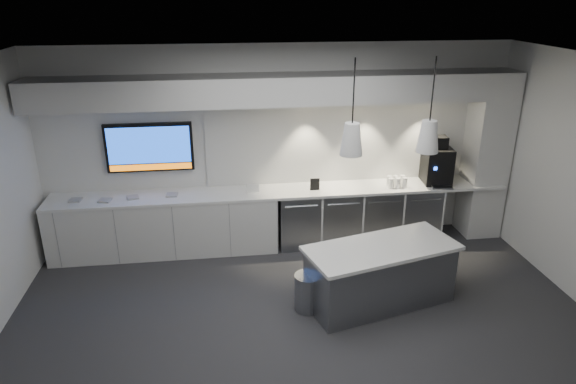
{
  "coord_description": "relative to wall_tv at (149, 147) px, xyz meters",
  "views": [
    {
      "loc": [
        -0.87,
        -4.92,
        3.68
      ],
      "look_at": [
        -0.05,
        1.1,
        1.29
      ],
      "focal_mm": 32.0,
      "sensor_mm": 36.0,
      "label": 1
    }
  ],
  "objects": [
    {
      "name": "floor",
      "position": [
        1.9,
        -2.45,
        -1.56
      ],
      "size": [
        7.0,
        7.0,
        0.0
      ],
      "primitive_type": "plane",
      "color": "#2C2C2F",
      "rests_on": "ground"
    },
    {
      "name": "ceiling",
      "position": [
        1.9,
        -2.45,
        1.44
      ],
      "size": [
        7.0,
        7.0,
        0.0
      ],
      "primitive_type": "plane",
      "rotation": [
        3.14,
        0.0,
        0.0
      ],
      "color": "black",
      "rests_on": "wall_back"
    },
    {
      "name": "wall_back",
      "position": [
        1.9,
        0.05,
        -0.06
      ],
      "size": [
        7.0,
        0.0,
        7.0
      ],
      "primitive_type": "plane",
      "rotation": [
        1.57,
        0.0,
        0.0
      ],
      "color": "silver",
      "rests_on": "floor"
    },
    {
      "name": "wall_front",
      "position": [
        1.9,
        -4.95,
        -0.06
      ],
      "size": [
        7.0,
        0.0,
        7.0
      ],
      "primitive_type": "plane",
      "rotation": [
        -1.57,
        0.0,
        0.0
      ],
      "color": "silver",
      "rests_on": "floor"
    },
    {
      "name": "back_counter",
      "position": [
        1.9,
        -0.27,
        -0.68
      ],
      "size": [
        6.8,
        0.65,
        0.04
      ],
      "primitive_type": "cube",
      "color": "white",
      "rests_on": "left_base_cabinets"
    },
    {
      "name": "left_base_cabinets",
      "position": [
        0.15,
        -0.27,
        -1.13
      ],
      "size": [
        3.3,
        0.63,
        0.86
      ],
      "primitive_type": "cube",
      "color": "silver",
      "rests_on": "floor"
    },
    {
      "name": "fridge_unit_a",
      "position": [
        2.15,
        -0.27,
        -1.13
      ],
      "size": [
        0.6,
        0.61,
        0.85
      ],
      "primitive_type": "cube",
      "color": "gray",
      "rests_on": "floor"
    },
    {
      "name": "fridge_unit_b",
      "position": [
        2.78,
        -0.27,
        -1.13
      ],
      "size": [
        0.6,
        0.61,
        0.85
      ],
      "primitive_type": "cube",
      "color": "gray",
      "rests_on": "floor"
    },
    {
      "name": "fridge_unit_c",
      "position": [
        3.41,
        -0.27,
        -1.13
      ],
      "size": [
        0.6,
        0.61,
        0.85
      ],
      "primitive_type": "cube",
      "color": "gray",
      "rests_on": "floor"
    },
    {
      "name": "fridge_unit_d",
      "position": [
        4.04,
        -0.27,
        -1.13
      ],
      "size": [
        0.6,
        0.61,
        0.85
      ],
      "primitive_type": "cube",
      "color": "gray",
      "rests_on": "floor"
    },
    {
      "name": "backsplash",
      "position": [
        3.1,
        0.03,
        -0.01
      ],
      "size": [
        4.6,
        0.03,
        1.3
      ],
      "primitive_type": "cube",
      "color": "silver",
      "rests_on": "wall_back"
    },
    {
      "name": "soffit",
      "position": [
        1.9,
        -0.25,
        0.84
      ],
      "size": [
        6.9,
        0.6,
        0.4
      ],
      "primitive_type": "cube",
      "color": "silver",
      "rests_on": "wall_back"
    },
    {
      "name": "column",
      "position": [
        5.1,
        -0.25,
        -0.26
      ],
      "size": [
        0.55,
        0.55,
        2.6
      ],
      "primitive_type": "cube",
      "color": "silver",
      "rests_on": "floor"
    },
    {
      "name": "wall_tv",
      "position": [
        0.0,
        0.0,
        0.0
      ],
      "size": [
        1.25,
        0.07,
        0.72
      ],
      "color": "black",
      "rests_on": "wall_back"
    },
    {
      "name": "island",
      "position": [
        2.91,
        -2.02,
        -1.16
      ],
      "size": [
        2.01,
        1.25,
        0.79
      ],
      "rotation": [
        0.0,
        0.0,
        0.26
      ],
      "color": "gray",
      "rests_on": "floor"
    },
    {
      "name": "bin",
      "position": [
        2.0,
        -2.05,
        -1.32
      ],
      "size": [
        0.42,
        0.42,
        0.47
      ],
      "primitive_type": "cylinder",
      "rotation": [
        0.0,
        0.0,
        0.32
      ],
      "color": "gray",
      "rests_on": "floor"
    },
    {
      "name": "coffee_machine",
      "position": [
        4.31,
        -0.25,
        -0.36
      ],
      "size": [
        0.45,
        0.61,
        0.73
      ],
      "rotation": [
        0.0,
        0.0,
        -0.11
      ],
      "color": "black",
      "rests_on": "back_counter"
    },
    {
      "name": "sign_black",
      "position": [
        2.39,
        -0.33,
        -0.57
      ],
      "size": [
        0.14,
        0.02,
        0.18
      ],
      "primitive_type": "cube",
      "rotation": [
        0.0,
        0.0,
        -0.02
      ],
      "color": "black",
      "rests_on": "back_counter"
    },
    {
      "name": "sign_white",
      "position": [
        1.47,
        -0.31,
        -0.59
      ],
      "size": [
        0.18,
        0.04,
        0.14
      ],
      "primitive_type": "cube",
      "rotation": [
        0.0,
        0.0,
        0.12
      ],
      "color": "white",
      "rests_on": "back_counter"
    },
    {
      "name": "cup_cluster",
      "position": [
        3.65,
        -0.36,
        -0.58
      ],
      "size": [
        0.29,
        0.18,
        0.16
      ],
      "primitive_type": null,
      "color": "white",
      "rests_on": "back_counter"
    },
    {
      "name": "tray_a",
      "position": [
        -1.05,
        -0.3,
        -0.65
      ],
      "size": [
        0.17,
        0.17,
        0.02
      ],
      "primitive_type": "cube",
      "rotation": [
        0.0,
        0.0,
        -0.08
      ],
      "color": "#9F9F9F",
      "rests_on": "back_counter"
    },
    {
      "name": "tray_b",
      "position": [
        -0.64,
        -0.37,
        -0.65
      ],
      "size": [
        0.19,
        0.19,
        0.02
      ],
      "primitive_type": "cube",
      "rotation": [
        0.0,
        0.0,
        -0.18
      ],
      "color": "#9F9F9F",
      "rests_on": "back_counter"
    },
    {
      "name": "tray_c",
      "position": [
        -0.26,
        -0.3,
        -0.65
      ],
      "size": [
        0.2,
        0.2,
        0.02
      ],
      "primitive_type": "cube",
      "rotation": [
        0.0,
        0.0,
        0.26
      ],
      "color": "#9F9F9F",
      "rests_on": "back_counter"
    },
    {
      "name": "tray_d",
      "position": [
        0.29,
        -0.27,
        -0.65
      ],
      "size": [
        0.17,
        0.17,
        0.02
      ],
      "primitive_type": "cube",
      "rotation": [
        0.0,
        0.0,
        -0.06
      ],
      "color": "#9F9F9F",
      "rests_on": "back_counter"
    },
    {
      "name": "pendant_left",
      "position": [
        2.47,
        -2.02,
        0.59
      ],
      "size": [
        0.26,
        0.26,
        1.07
      ],
      "color": "silver",
      "rests_on": "ceiling"
    },
    {
      "name": "pendant_right",
      "position": [
        3.35,
        -2.02,
        0.59
      ],
      "size": [
        0.26,
        0.26,
        1.07
      ],
      "color": "silver",
      "rests_on": "ceiling"
    }
  ]
}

